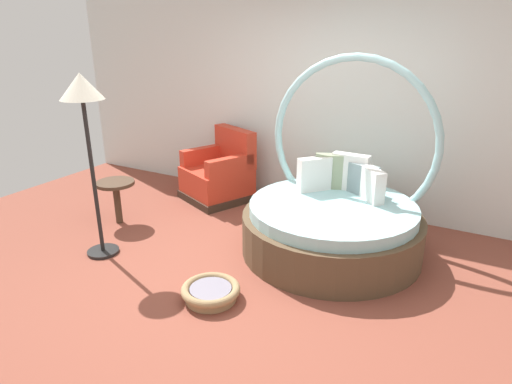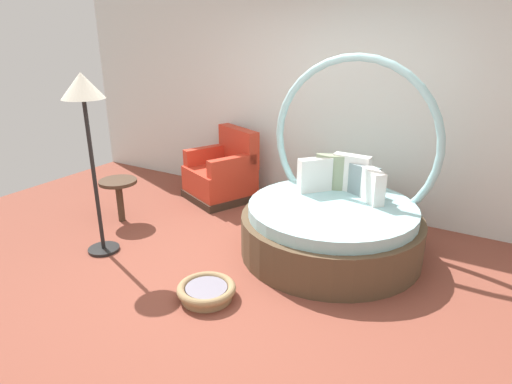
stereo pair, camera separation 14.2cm
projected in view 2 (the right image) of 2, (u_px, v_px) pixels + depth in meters
ground_plane at (240, 279)px, 4.11m from camera, size 8.00×8.00×0.02m
back_wall at (334, 101)px, 5.39m from camera, size 8.00×0.12×2.71m
round_daybed at (334, 216)px, 4.52m from camera, size 1.83×1.83×1.97m
red_armchair at (223, 175)px, 5.96m from camera, size 1.05×1.05×0.94m
pet_basket at (207, 291)px, 3.78m from camera, size 0.51×0.51×0.13m
side_table at (119, 188)px, 5.20m from camera, size 0.44×0.44×0.52m
floor_lamp at (84, 104)px, 4.10m from camera, size 0.40×0.40×1.82m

